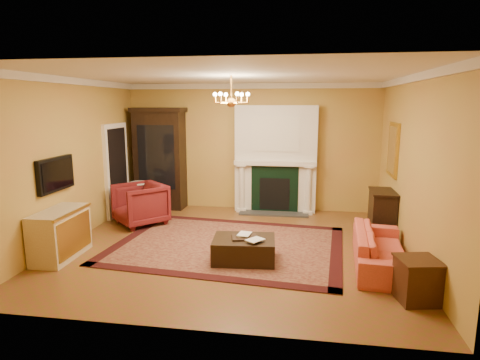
% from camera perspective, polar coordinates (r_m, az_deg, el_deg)
% --- Properties ---
extents(floor, '(6.00, 5.50, 0.02)m').
position_cam_1_polar(floor, '(7.34, -1.16, -9.49)').
color(floor, brown).
rests_on(floor, ground).
extents(ceiling, '(6.00, 5.50, 0.02)m').
position_cam_1_polar(ceiling, '(6.90, -1.26, 14.75)').
color(ceiling, silver).
rests_on(ceiling, wall_back).
extents(wall_back, '(6.00, 0.02, 3.00)m').
position_cam_1_polar(wall_back, '(9.67, 1.61, 4.65)').
color(wall_back, '#B09B3F').
rests_on(wall_back, floor).
extents(wall_front, '(6.00, 0.02, 3.00)m').
position_cam_1_polar(wall_front, '(4.32, -7.52, -3.15)').
color(wall_front, '#B09B3F').
rests_on(wall_front, floor).
extents(wall_left, '(0.02, 5.50, 3.00)m').
position_cam_1_polar(wall_left, '(8.04, -22.87, 2.56)').
color(wall_left, '#B09B3F').
rests_on(wall_left, floor).
extents(wall_right, '(0.02, 5.50, 3.00)m').
position_cam_1_polar(wall_right, '(7.10, 23.50, 1.52)').
color(wall_right, '#B09B3F').
rests_on(wall_right, floor).
extents(fireplace, '(1.90, 0.70, 2.50)m').
position_cam_1_polar(fireplace, '(9.47, 5.07, 2.62)').
color(fireplace, silver).
rests_on(fireplace, wall_back).
extents(crown_molding, '(6.00, 5.50, 0.12)m').
position_cam_1_polar(crown_molding, '(7.84, -0.01, 13.76)').
color(crown_molding, silver).
rests_on(crown_molding, ceiling).
extents(doorway, '(0.08, 1.05, 2.10)m').
position_cam_1_polar(doorway, '(9.56, -17.10, 1.35)').
color(doorway, white).
rests_on(doorway, wall_left).
extents(tv_panel, '(0.09, 0.95, 0.58)m').
position_cam_1_polar(tv_panel, '(7.53, -24.73, 0.75)').
color(tv_panel, black).
rests_on(tv_panel, wall_left).
extents(gilt_mirror, '(0.06, 0.76, 1.05)m').
position_cam_1_polar(gilt_mirror, '(8.42, 20.92, 4.06)').
color(gilt_mirror, gold).
rests_on(gilt_mirror, wall_right).
extents(chandelier, '(0.63, 0.55, 0.53)m').
position_cam_1_polar(chandelier, '(6.89, -1.24, 11.41)').
color(chandelier, gold).
rests_on(chandelier, ceiling).
extents(oriental_rug, '(4.31, 3.40, 0.02)m').
position_cam_1_polar(oriental_rug, '(7.39, -1.70, -9.18)').
color(oriental_rug, '#3F0D0E').
rests_on(oriental_rug, floor).
extents(china_cabinet, '(1.19, 0.57, 2.34)m').
position_cam_1_polar(china_cabinet, '(9.97, -11.28, 2.71)').
color(china_cabinet, black).
rests_on(china_cabinet, floor).
extents(wingback_armchair, '(1.28, 1.28, 0.96)m').
position_cam_1_polar(wingback_armchair, '(8.76, -14.01, -3.09)').
color(wingback_armchair, maroon).
rests_on(wingback_armchair, floor).
extents(pedestal_table, '(0.45, 0.45, 0.80)m').
position_cam_1_polar(pedestal_table, '(9.38, -14.09, -2.29)').
color(pedestal_table, black).
rests_on(pedestal_table, floor).
extents(commode, '(0.54, 1.11, 0.81)m').
position_cam_1_polar(commode, '(7.34, -24.21, -7.02)').
color(commode, beige).
rests_on(commode, floor).
extents(coral_sofa, '(0.74, 2.00, 0.77)m').
position_cam_1_polar(coral_sofa, '(6.75, 19.39, -8.42)').
color(coral_sofa, '#D84B44').
rests_on(coral_sofa, floor).
extents(end_table, '(0.55, 0.55, 0.55)m').
position_cam_1_polar(end_table, '(5.82, 23.86, -13.03)').
color(end_table, '#341B0E').
rests_on(end_table, floor).
extents(console_table, '(0.47, 0.78, 0.85)m').
position_cam_1_polar(console_table, '(8.30, 19.53, -4.56)').
color(console_table, black).
rests_on(console_table, floor).
extents(leather_ottoman, '(1.05, 0.80, 0.37)m').
position_cam_1_polar(leather_ottoman, '(6.62, 0.56, -9.82)').
color(leather_ottoman, black).
rests_on(leather_ottoman, oriental_rug).
extents(ottoman_tray, '(0.47, 0.40, 0.03)m').
position_cam_1_polar(ottoman_tray, '(6.57, 0.64, -8.15)').
color(ottoman_tray, black).
rests_on(ottoman_tray, leather_ottoman).
extents(book_a, '(0.20, 0.05, 0.27)m').
position_cam_1_polar(book_a, '(6.62, -0.23, -6.64)').
color(book_a, gray).
rests_on(book_a, ottoman_tray).
extents(book_b, '(0.17, 0.14, 0.28)m').
position_cam_1_polar(book_b, '(6.40, 1.50, -7.23)').
color(book_b, gray).
rests_on(book_b, ottoman_tray).
extents(topiary_left, '(0.18, 0.18, 0.47)m').
position_cam_1_polar(topiary_left, '(9.47, 0.28, 4.46)').
color(topiary_left, tan).
rests_on(topiary_left, fireplace).
extents(topiary_right, '(0.14, 0.14, 0.39)m').
position_cam_1_polar(topiary_right, '(9.38, 9.12, 3.96)').
color(topiary_right, tan).
rests_on(topiary_right, fireplace).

